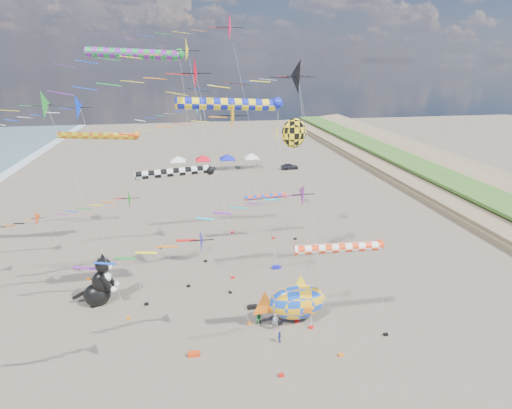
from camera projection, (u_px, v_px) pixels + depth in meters
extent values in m
plane|color=brown|center=(265.00, 397.00, 26.86)|extent=(260.00, 260.00, 0.00)
cone|color=black|center=(308.00, 77.00, 31.47)|extent=(2.88, 3.08, 3.17)
cylinder|color=#B2B2B2|center=(315.00, 197.00, 35.07)|extent=(2.21, 0.02, 20.17)
cube|color=black|center=(321.00, 294.00, 38.64)|extent=(0.36, 0.24, 0.20)
cone|color=#208D2B|center=(67.00, 105.00, 28.38)|extent=(2.13, 2.28, 2.35)
cylinder|color=#B2B2B2|center=(101.00, 223.00, 31.69)|extent=(2.33, 0.02, 18.40)
cube|color=black|center=(129.00, 318.00, 34.97)|extent=(0.36, 0.24, 0.20)
cone|color=#E7461A|center=(57.00, 218.00, 38.55)|extent=(1.50, 1.60, 1.65)
cylinder|color=#B2B2B2|center=(73.00, 250.00, 39.90)|extent=(2.02, 0.02, 7.01)
cube|color=black|center=(89.00, 279.00, 41.22)|extent=(0.36, 0.24, 0.20)
cone|color=#0730E2|center=(96.00, 107.00, 30.55)|extent=(1.95, 2.09, 2.15)
cylinder|color=#B2B2B2|center=(124.00, 215.00, 33.79)|extent=(2.12, 0.02, 18.04)
cube|color=black|center=(146.00, 304.00, 36.98)|extent=(0.36, 0.24, 0.20)
cone|color=red|center=(216.00, 72.00, 26.98)|extent=(2.20, 2.36, 2.43)
cylinder|color=#B2B2B2|center=(234.00, 213.00, 30.65)|extent=(2.22, 0.02, 20.60)
cube|color=black|center=(249.00, 323.00, 34.29)|extent=(0.36, 0.24, 0.20)
cone|color=#E11743|center=(244.00, 28.00, 41.89)|extent=(2.94, 3.15, 3.25)
cylinder|color=#B2B2B2|center=(260.00, 143.00, 46.35)|extent=(3.56, 0.02, 24.62)
cube|color=black|center=(273.00, 238.00, 50.79)|extent=(0.36, 0.24, 0.20)
cone|color=purple|center=(309.00, 195.00, 25.61)|extent=(1.57, 1.68, 1.73)
cylinder|color=#B2B2B2|center=(326.00, 283.00, 28.12)|extent=(3.22, 0.02, 13.21)
cube|color=black|center=(341.00, 355.00, 30.59)|extent=(0.36, 0.24, 0.20)
cone|color=#FEA207|center=(252.00, 115.00, 27.85)|extent=(2.10, 2.25, 2.32)
cylinder|color=#B2B2B2|center=(277.00, 230.00, 31.19)|extent=(3.87, 0.02, 17.80)
cube|color=black|center=(297.00, 322.00, 34.49)|extent=(0.36, 0.24, 0.20)
cone|color=#10C2DD|center=(203.00, 109.00, 46.57)|extent=(1.59, 1.70, 1.75)
cylinder|color=#B2B2B2|center=(219.00, 174.00, 49.55)|extent=(3.09, 0.02, 16.10)
cube|color=black|center=(232.00, 232.00, 52.50)|extent=(0.36, 0.24, 0.20)
cone|color=yellow|center=(204.00, 50.00, 33.73)|extent=(2.02, 2.16, 2.23)
cylinder|color=#B2B2B2|center=(220.00, 176.00, 37.66)|extent=(2.04, 0.02, 22.19)
cube|color=black|center=(233.00, 277.00, 41.56)|extent=(0.36, 0.24, 0.20)
cone|color=#1B19B3|center=(231.00, 233.00, 24.20)|extent=(1.49, 1.59, 1.64)
cylinder|color=#B2B2B2|center=(258.00, 311.00, 26.43)|extent=(3.42, 0.02, 11.49)
cube|color=black|center=(281.00, 375.00, 28.62)|extent=(0.36, 0.24, 0.20)
cone|color=#DB5519|center=(311.00, 75.00, 39.71)|extent=(2.59, 2.77, 2.86)
cylinder|color=#B2B2B2|center=(319.00, 172.00, 43.34)|extent=(2.85, 0.02, 20.02)
cube|color=black|center=(326.00, 252.00, 46.94)|extent=(0.36, 0.24, 0.20)
cone|color=#127D1A|center=(139.00, 201.00, 36.19)|extent=(1.84, 1.97, 2.03)
cylinder|color=#B2B2B2|center=(165.00, 246.00, 38.09)|extent=(3.90, 0.02, 9.33)
cube|color=black|center=(188.00, 286.00, 39.96)|extent=(0.36, 0.24, 0.20)
cylinder|color=black|center=(173.00, 172.00, 33.93)|extent=(6.27, 0.72, 0.72)
sphere|color=black|center=(210.00, 171.00, 34.45)|extent=(0.76, 0.76, 0.76)
cylinder|color=#B2B2B2|center=(221.00, 236.00, 36.68)|extent=(1.52, 0.02, 12.41)
cube|color=black|center=(230.00, 292.00, 38.87)|extent=(0.36, 0.24, 0.20)
cylinder|color=#1220B5|center=(227.00, 104.00, 28.96)|extent=(7.45, 0.85, 0.85)
sphere|color=#1220B5|center=(277.00, 103.00, 29.58)|extent=(0.89, 0.89, 0.89)
cylinder|color=#B2B2B2|center=(284.00, 218.00, 32.82)|extent=(1.52, 0.02, 18.38)
cube|color=black|center=(290.00, 310.00, 36.03)|extent=(0.36, 0.24, 0.20)
cylinder|color=orange|center=(98.00, 136.00, 42.66)|extent=(7.98, 0.72, 0.72)
sphere|color=orange|center=(137.00, 135.00, 43.31)|extent=(0.75, 0.75, 0.75)
cylinder|color=#B2B2B2|center=(150.00, 194.00, 45.78)|extent=(1.52, 0.02, 13.79)
cube|color=black|center=(161.00, 247.00, 48.20)|extent=(0.36, 0.24, 0.20)
cylinder|color=#198A38|center=(133.00, 54.00, 36.57)|extent=(8.37, 0.91, 0.91)
sphere|color=#198A38|center=(179.00, 54.00, 37.26)|extent=(0.96, 0.96, 0.96)
cylinder|color=#B2B2B2|center=(194.00, 168.00, 41.11)|extent=(1.52, 0.02, 21.95)
cube|color=black|center=(206.00, 261.00, 44.92)|extent=(0.36, 0.24, 0.20)
cylinder|color=#F23B11|center=(338.00, 248.00, 29.28)|extent=(6.56, 0.72, 0.72)
sphere|color=#F23B11|center=(379.00, 244.00, 29.82)|extent=(0.76, 0.76, 0.76)
cylinder|color=#B2B2B2|center=(382.00, 292.00, 31.37)|extent=(1.52, 0.02, 8.41)
cube|color=black|center=(386.00, 334.00, 32.89)|extent=(0.36, 0.24, 0.20)
cylinder|color=#DE430F|center=(265.00, 196.00, 47.89)|extent=(4.98, 0.60, 0.60)
sphere|color=#DE430F|center=(285.00, 195.00, 48.30)|extent=(0.63, 0.63, 0.63)
cylinder|color=#B2B2B2|center=(290.00, 218.00, 49.44)|extent=(1.52, 0.02, 6.01)
cube|color=black|center=(295.00, 239.00, 50.55)|extent=(0.36, 0.24, 0.20)
ellipsoid|color=yellow|center=(294.00, 133.00, 35.35)|extent=(2.20, 0.40, 2.64)
cone|color=yellow|center=(277.00, 134.00, 35.11)|extent=(0.12, 1.80, 1.80)
cylinder|color=#B2B2B2|center=(304.00, 217.00, 37.19)|extent=(2.03, 2.03, 15.30)
cube|color=black|center=(314.00, 291.00, 38.99)|extent=(0.36, 0.24, 0.20)
ellipsoid|color=blue|center=(297.00, 302.00, 33.85)|extent=(5.05, 2.26, 3.29)
cone|color=orange|center=(264.00, 305.00, 33.38)|extent=(2.42, 0.27, 2.42)
cone|color=yellow|center=(300.00, 285.00, 33.33)|extent=(1.76, 0.21, 1.76)
cylinder|color=#B2B2B2|center=(311.00, 317.00, 34.02)|extent=(0.37, 1.04, 1.54)
cube|color=red|center=(311.00, 327.00, 33.76)|extent=(0.36, 0.24, 0.20)
imported|color=gray|center=(275.00, 322.00, 33.34)|extent=(0.62, 0.46, 1.57)
imported|color=#176F2E|center=(259.00, 318.00, 34.08)|extent=(0.67, 0.57, 1.22)
imported|color=#233096|center=(279.00, 337.00, 31.98)|extent=(0.49, 0.63, 1.00)
cube|color=#1212B6|center=(276.00, 267.00, 43.47)|extent=(0.90, 0.44, 0.30)
cube|color=red|center=(194.00, 354.00, 30.60)|extent=(0.90, 0.44, 0.30)
cube|color=black|center=(252.00, 307.00, 36.45)|extent=(0.90, 0.44, 0.30)
cube|color=white|center=(178.00, 161.00, 80.68)|extent=(3.00, 3.00, 0.15)
pyramid|color=white|center=(178.00, 156.00, 80.33)|extent=(4.20, 4.20, 1.00)
cylinder|color=#999999|center=(172.00, 168.00, 79.66)|extent=(0.08, 0.08, 2.20)
cylinder|color=#999999|center=(185.00, 168.00, 80.08)|extent=(0.08, 0.08, 2.20)
cylinder|color=#999999|center=(172.00, 165.00, 82.06)|extent=(0.08, 0.08, 2.20)
cylinder|color=#999999|center=(185.00, 165.00, 82.49)|extent=(0.08, 0.08, 2.20)
cube|color=red|center=(203.00, 160.00, 81.50)|extent=(3.00, 3.00, 0.15)
pyramid|color=red|center=(203.00, 155.00, 81.15)|extent=(4.20, 4.20, 1.00)
cylinder|color=#999999|center=(197.00, 167.00, 80.48)|extent=(0.08, 0.08, 2.20)
cylinder|color=#999999|center=(210.00, 167.00, 80.90)|extent=(0.08, 0.08, 2.20)
cylinder|color=#999999|center=(197.00, 164.00, 82.89)|extent=(0.08, 0.08, 2.20)
cylinder|color=#999999|center=(209.00, 164.00, 83.31)|extent=(0.08, 0.08, 2.20)
cube|color=#121EBA|center=(227.00, 159.00, 82.33)|extent=(3.00, 3.00, 0.15)
pyramid|color=#121EBA|center=(227.00, 154.00, 81.97)|extent=(4.20, 4.20, 1.00)
cylinder|color=#999999|center=(222.00, 166.00, 81.30)|extent=(0.08, 0.08, 2.20)
cylinder|color=#999999|center=(234.00, 166.00, 81.73)|extent=(0.08, 0.08, 2.20)
cylinder|color=#999999|center=(221.00, 163.00, 83.71)|extent=(0.08, 0.08, 2.20)
cylinder|color=#999999|center=(233.00, 163.00, 84.13)|extent=(0.08, 0.08, 2.20)
cube|color=white|center=(251.00, 158.00, 83.15)|extent=(3.00, 3.00, 0.15)
pyramid|color=white|center=(251.00, 153.00, 82.79)|extent=(4.20, 4.20, 1.00)
cylinder|color=#999999|center=(246.00, 165.00, 82.12)|extent=(0.08, 0.08, 2.20)
cylinder|color=#999999|center=(258.00, 165.00, 82.55)|extent=(0.08, 0.08, 2.20)
cylinder|color=#999999|center=(244.00, 162.00, 84.53)|extent=(0.08, 0.08, 2.20)
cylinder|color=#999999|center=(256.00, 162.00, 84.96)|extent=(0.08, 0.08, 2.20)
imported|color=#26262D|center=(290.00, 166.00, 83.12)|extent=(3.85, 1.76, 1.28)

